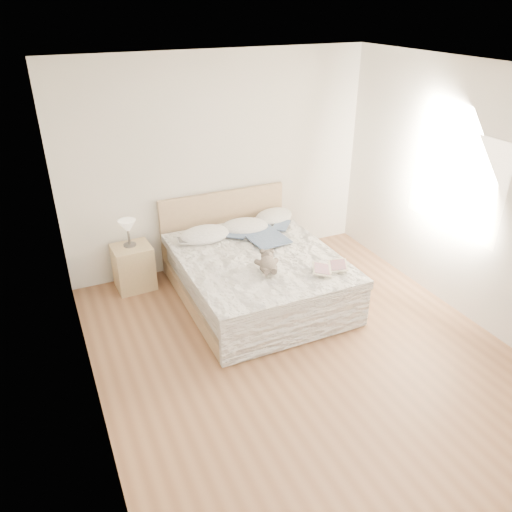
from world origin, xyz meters
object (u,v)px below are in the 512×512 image
at_px(photo_book, 189,240).
at_px(teddy_bear, 268,269).
at_px(bed, 255,274).
at_px(nightstand, 134,267).
at_px(table_lamp, 128,228).
at_px(childrens_book, 330,268).

xyz_separation_m(photo_book, teddy_bear, (0.54, -1.07, 0.02)).
relative_size(photo_book, teddy_bear, 0.89).
distance_m(bed, nightstand, 1.50).
bearing_deg(table_lamp, bed, -33.63).
bearing_deg(bed, table_lamp, 146.37).
bearing_deg(photo_book, teddy_bear, -56.10).
bearing_deg(bed, childrens_book, -53.42).
bearing_deg(childrens_book, table_lamp, 167.23).
xyz_separation_m(childrens_book, teddy_bear, (-0.63, 0.23, 0.02)).
height_order(bed, nightstand, bed).
height_order(bed, teddy_bear, bed).
distance_m(bed, teddy_bear, 0.63).
bearing_deg(teddy_bear, table_lamp, 147.42).
height_order(table_lamp, childrens_book, table_lamp).
bearing_deg(photo_book, table_lamp, 162.71).
bearing_deg(teddy_bear, bed, 97.29).
relative_size(bed, childrens_book, 5.16).
bearing_deg(bed, photo_book, 138.45).
bearing_deg(table_lamp, teddy_bear, -48.89).
distance_m(photo_book, childrens_book, 1.75).
height_order(bed, childrens_book, bed).
bearing_deg(nightstand, teddy_bear, -48.26).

